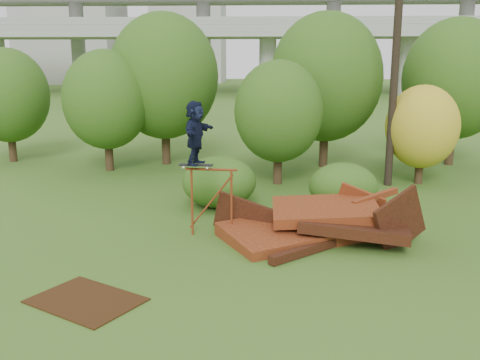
{
  "coord_description": "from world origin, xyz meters",
  "views": [
    {
      "loc": [
        -0.16,
        -11.24,
        4.6
      ],
      "look_at": [
        -0.8,
        2.0,
        1.6
      ],
      "focal_mm": 40.0,
      "sensor_mm": 36.0,
      "label": 1
    }
  ],
  "objects_px": {
    "skater": "(195,133)",
    "utility_pole": "(397,30)",
    "scrap_pile": "(316,225)",
    "flat_plate": "(86,300)"
  },
  "relations": [
    {
      "from": "skater",
      "to": "utility_pole",
      "type": "distance_m",
      "value": 9.31
    },
    {
      "from": "scrap_pile",
      "to": "utility_pole",
      "type": "bearing_deg",
      "value": 62.59
    },
    {
      "from": "skater",
      "to": "utility_pole",
      "type": "bearing_deg",
      "value": -32.37
    },
    {
      "from": "flat_plate",
      "to": "skater",
      "type": "bearing_deg",
      "value": 68.08
    },
    {
      "from": "scrap_pile",
      "to": "utility_pole",
      "type": "xyz_separation_m",
      "value": [
        3.24,
        6.25,
        5.23
      ]
    },
    {
      "from": "utility_pole",
      "to": "flat_plate",
      "type": "bearing_deg",
      "value": -128.14
    },
    {
      "from": "skater",
      "to": "flat_plate",
      "type": "distance_m",
      "value": 5.21
    },
    {
      "from": "skater",
      "to": "utility_pole",
      "type": "relative_size",
      "value": 0.15
    },
    {
      "from": "skater",
      "to": "flat_plate",
      "type": "bearing_deg",
      "value": 171.89
    },
    {
      "from": "scrap_pile",
      "to": "skater",
      "type": "bearing_deg",
      "value": 177.86
    }
  ]
}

